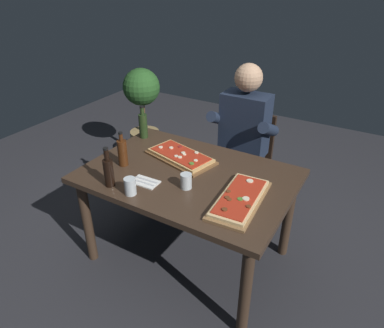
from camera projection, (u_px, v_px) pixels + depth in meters
ground_plane at (189, 254)px, 2.74m from camera, size 6.40×6.40×0.00m
dining_table at (188, 185)px, 2.42m from camera, size 1.40×0.96×0.74m
pizza_rectangular_front at (181, 156)px, 2.55m from camera, size 0.56×0.38×0.05m
pizza_rectangular_left at (240, 199)px, 2.08m from camera, size 0.28×0.55×0.05m
wine_bottle_dark at (109, 171)px, 2.19m from camera, size 0.06×0.06×0.27m
oil_bottle_amber at (143, 125)px, 2.83m from camera, size 0.07×0.07×0.27m
vinegar_bottle_green at (122, 152)px, 2.43m from camera, size 0.07×0.07×0.25m
tumbler_near_camera at (130, 187)px, 2.14m from camera, size 0.07×0.07×0.11m
tumbler_far_side at (186, 182)px, 2.20m from camera, size 0.07×0.07×0.10m
napkin_cutlery_set at (145, 182)px, 2.27m from camera, size 0.18×0.12×0.01m
diner_chair at (245, 157)px, 3.11m from camera, size 0.44×0.44×0.87m
seated_diner at (242, 136)px, 2.89m from camera, size 0.53×0.41×1.33m
potted_plant_corner at (143, 110)px, 3.84m from camera, size 0.39×0.39×1.05m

